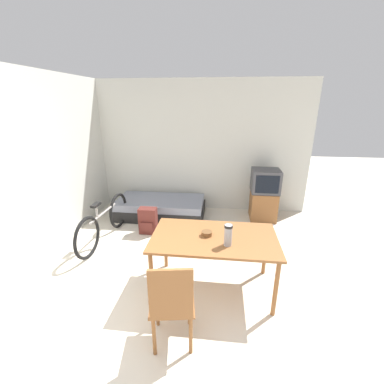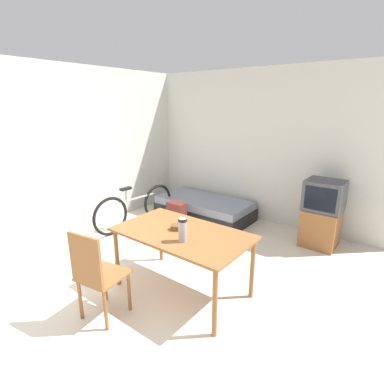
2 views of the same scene
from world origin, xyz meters
TOP-DOWN VIEW (x-y plane):
  - ground_plane at (0.00, 0.00)m, footprint 20.00×20.00m
  - wall_back at (0.00, 3.84)m, footprint 4.88×0.06m
  - wall_left at (-1.97, 1.90)m, footprint 0.06×4.81m
  - daybed at (-0.58, 3.28)m, footprint 1.81×0.90m
  - tv at (1.52, 3.38)m, footprint 0.53×0.50m
  - dining_table at (0.59, 1.19)m, footprint 1.50×0.87m
  - wooden_chair at (0.25, 0.29)m, footprint 0.48×0.48m
  - bicycle at (-1.28, 2.18)m, footprint 0.17×1.69m
  - thermos_flask at (0.75, 1.01)m, footprint 0.09×0.09m
  - mate_bowl at (0.50, 1.20)m, footprint 0.13×0.13m
  - backpack at (-0.62, 2.51)m, footprint 0.31×0.21m

SIDE VIEW (x-z plane):
  - ground_plane at x=0.00m, z-range 0.00..0.00m
  - daybed at x=-0.58m, z-range 0.00..0.36m
  - backpack at x=-0.62m, z-range 0.00..0.48m
  - bicycle at x=-1.28m, z-range -0.03..0.71m
  - tv at x=1.52m, z-range 0.00..1.03m
  - wooden_chair at x=0.25m, z-range 0.05..1.02m
  - dining_table at x=0.59m, z-range 0.30..1.04m
  - mate_bowl at x=0.50m, z-range 0.74..0.80m
  - thermos_flask at x=0.75m, z-range 0.75..1.00m
  - wall_back at x=0.00m, z-range 0.00..2.70m
  - wall_left at x=-1.97m, z-range 0.00..2.70m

